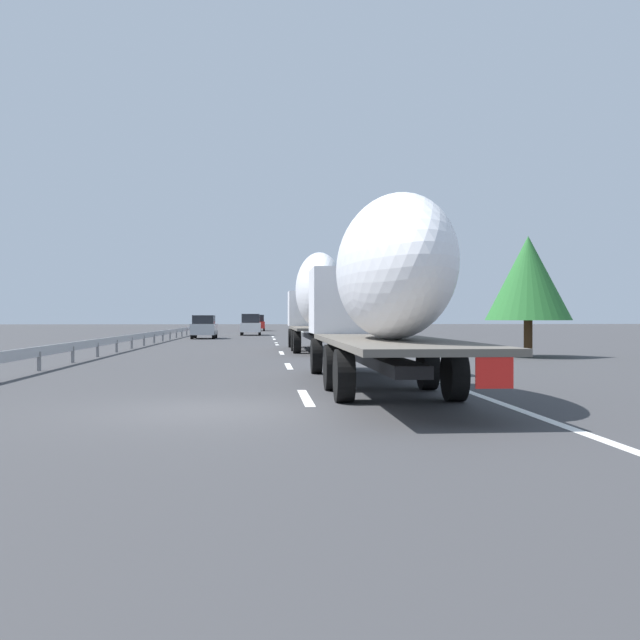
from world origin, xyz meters
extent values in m
plane|color=#38383A|center=(40.00, 0.00, 0.00)|extent=(260.00, 260.00, 0.00)
cube|color=white|center=(2.00, -1.80, 0.00)|extent=(3.20, 0.20, 0.01)
cube|color=white|center=(11.88, -1.80, 0.00)|extent=(3.20, 0.20, 0.01)
cube|color=white|center=(21.38, -1.80, 0.00)|extent=(3.20, 0.20, 0.01)
cube|color=white|center=(32.46, -1.80, 0.00)|extent=(3.20, 0.20, 0.01)
cube|color=white|center=(34.27, -1.80, 0.00)|extent=(3.20, 0.20, 0.01)
cube|color=white|center=(43.24, -1.80, 0.00)|extent=(3.20, 0.20, 0.01)
cube|color=white|center=(50.33, -1.80, 0.00)|extent=(3.20, 0.20, 0.01)
cube|color=white|center=(45.00, -5.50, 0.00)|extent=(110.00, 0.20, 0.01)
cube|color=silver|center=(27.78, -3.60, 2.15)|extent=(2.40, 2.50, 1.90)
cube|color=black|center=(28.88, -3.60, 2.65)|extent=(0.08, 2.12, 0.80)
cube|color=#262628|center=(24.94, -3.60, 0.67)|extent=(10.45, 0.70, 0.24)
cube|color=#59544C|center=(22.11, -3.60, 1.14)|extent=(8.96, 2.50, 0.12)
ellipsoid|color=white|center=(22.14, -3.60, 2.98)|extent=(7.12, 2.20, 3.56)
cube|color=red|center=(17.66, -4.29, 0.90)|extent=(0.04, 0.56, 0.56)
cylinder|color=black|center=(27.78, -2.50, 0.52)|extent=(1.04, 0.30, 1.04)
cylinder|color=black|center=(27.78, -4.70, 0.52)|extent=(1.04, 0.30, 1.04)
cylinder|color=black|center=(23.31, -2.50, 0.52)|extent=(1.04, 0.35, 1.04)
cylinder|color=black|center=(23.31, -4.70, 0.52)|extent=(1.04, 0.35, 1.04)
cylinder|color=black|center=(20.91, -2.50, 0.52)|extent=(1.04, 0.35, 1.04)
cylinder|color=black|center=(20.91, -4.70, 0.52)|extent=(1.04, 0.35, 1.04)
cube|color=silver|center=(8.55, -3.60, 2.15)|extent=(2.40, 2.50, 1.90)
cube|color=black|center=(9.65, -3.60, 2.65)|extent=(0.08, 2.12, 0.80)
cube|color=#262628|center=(5.43, -3.60, 0.67)|extent=(11.47, 0.70, 0.24)
cube|color=#59544C|center=(2.31, -3.60, 1.14)|extent=(10.07, 2.50, 0.12)
ellipsoid|color=white|center=(2.11, -3.60, 2.69)|extent=(7.28, 2.20, 2.97)
cube|color=red|center=(-2.69, -4.29, 0.90)|extent=(0.04, 0.56, 0.56)
cylinder|color=black|center=(8.55, -2.50, 0.52)|extent=(1.04, 0.30, 1.04)
cylinder|color=black|center=(8.55, -4.70, 0.52)|extent=(1.04, 0.30, 1.04)
cylinder|color=black|center=(3.51, -2.50, 0.52)|extent=(1.04, 0.35, 1.04)
cylinder|color=black|center=(3.51, -4.70, 0.52)|extent=(1.04, 0.35, 1.04)
cylinder|color=black|center=(1.11, -2.50, 0.52)|extent=(1.04, 0.35, 1.04)
cylinder|color=black|center=(1.11, -4.70, 0.52)|extent=(1.04, 0.35, 1.04)
cube|color=#ADB2B7|center=(45.35, 3.64, 0.74)|extent=(4.44, 1.83, 0.84)
cube|color=black|center=(45.01, 3.64, 1.49)|extent=(2.44, 1.61, 0.67)
cylinder|color=black|center=(46.72, 4.46, 0.32)|extent=(0.64, 0.22, 0.64)
cylinder|color=black|center=(46.72, 2.83, 0.32)|extent=(0.64, 0.22, 0.64)
cylinder|color=black|center=(43.97, 4.46, 0.32)|extent=(0.64, 0.22, 0.64)
cylinder|color=black|center=(43.97, 2.83, 0.32)|extent=(0.64, 0.22, 0.64)
cube|color=red|center=(79.20, -0.28, 0.74)|extent=(4.72, 1.83, 0.84)
cube|color=black|center=(78.85, -0.28, 1.58)|extent=(2.60, 1.61, 0.83)
cylinder|color=black|center=(80.67, 0.53, 0.32)|extent=(0.64, 0.22, 0.64)
cylinder|color=black|center=(80.67, -1.10, 0.32)|extent=(0.64, 0.22, 0.64)
cylinder|color=black|center=(77.74, 0.53, 0.32)|extent=(0.64, 0.22, 0.64)
cylinder|color=black|center=(77.74, -1.10, 0.32)|extent=(0.64, 0.22, 0.64)
cube|color=white|center=(56.34, 0.18, 0.74)|extent=(4.79, 1.85, 0.84)
cube|color=black|center=(55.98, 0.18, 1.57)|extent=(2.63, 1.63, 0.83)
cylinder|color=black|center=(57.83, 1.00, 0.32)|extent=(0.64, 0.22, 0.64)
cylinder|color=black|center=(57.83, -0.65, 0.32)|extent=(0.64, 0.22, 0.64)
cylinder|color=black|center=(54.86, 1.00, 0.32)|extent=(0.64, 0.22, 0.64)
cylinder|color=black|center=(54.86, -0.65, 0.32)|extent=(0.64, 0.22, 0.64)
cylinder|color=gray|center=(37.90, -6.70, 1.28)|extent=(0.10, 0.10, 2.56)
cube|color=#2D569E|center=(37.90, -6.70, 2.91)|extent=(0.06, 0.90, 0.70)
cylinder|color=#472D19|center=(77.90, -9.64, 0.84)|extent=(0.34, 0.34, 1.67)
cone|color=#1E5B23|center=(77.90, -9.64, 4.50)|extent=(3.23, 3.23, 5.66)
cylinder|color=#472D19|center=(61.18, -10.84, 0.78)|extent=(0.36, 0.36, 1.56)
cone|color=#194C1E|center=(61.18, -10.84, 3.95)|extent=(3.30, 3.30, 4.78)
cylinder|color=#472D19|center=(17.10, -12.05, 0.77)|extent=(0.36, 0.36, 1.55)
cone|color=#286B2D|center=(17.10, -12.05, 3.32)|extent=(3.59, 3.59, 3.54)
cube|color=#9EA0A5|center=(43.00, 6.00, 0.60)|extent=(94.00, 0.06, 0.32)
cube|color=slate|center=(10.30, 6.00, 0.30)|extent=(0.10, 0.10, 0.60)
cube|color=slate|center=(14.39, 6.00, 0.30)|extent=(0.10, 0.10, 0.60)
cube|color=slate|center=(18.48, 6.00, 0.30)|extent=(0.10, 0.10, 0.60)
cube|color=slate|center=(22.57, 6.00, 0.30)|extent=(0.10, 0.10, 0.60)
cube|color=slate|center=(26.65, 6.00, 0.30)|extent=(0.10, 0.10, 0.60)
cube|color=slate|center=(30.74, 6.00, 0.30)|extent=(0.10, 0.10, 0.60)
cube|color=slate|center=(34.83, 6.00, 0.30)|extent=(0.10, 0.10, 0.60)
cube|color=slate|center=(38.91, 6.00, 0.30)|extent=(0.10, 0.10, 0.60)
cube|color=slate|center=(43.00, 6.00, 0.30)|extent=(0.10, 0.10, 0.60)
cube|color=slate|center=(47.09, 6.00, 0.30)|extent=(0.10, 0.10, 0.60)
cube|color=slate|center=(51.17, 6.00, 0.30)|extent=(0.10, 0.10, 0.60)
cube|color=slate|center=(55.26, 6.00, 0.30)|extent=(0.10, 0.10, 0.60)
cube|color=slate|center=(59.35, 6.00, 0.30)|extent=(0.10, 0.10, 0.60)
cube|color=slate|center=(63.43, 6.00, 0.30)|extent=(0.10, 0.10, 0.60)
cube|color=slate|center=(67.52, 6.00, 0.30)|extent=(0.10, 0.10, 0.60)
cube|color=slate|center=(71.61, 6.00, 0.30)|extent=(0.10, 0.10, 0.60)
cube|color=slate|center=(75.70, 6.00, 0.30)|extent=(0.10, 0.10, 0.60)
cube|color=slate|center=(79.78, 6.00, 0.30)|extent=(0.10, 0.10, 0.60)
cube|color=slate|center=(83.87, 6.00, 0.30)|extent=(0.10, 0.10, 0.60)
cube|color=slate|center=(87.96, 6.00, 0.30)|extent=(0.10, 0.10, 0.60)
camera|label=1|loc=(-13.27, -0.91, 1.66)|focal=41.64mm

